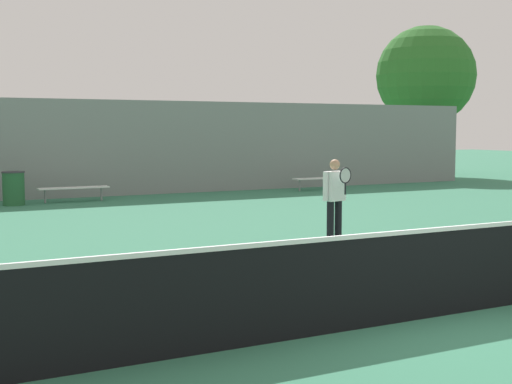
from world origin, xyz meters
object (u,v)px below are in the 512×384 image
(tennis_net, at_px, (423,273))
(tree_green_tall, at_px, (426,76))
(tennis_player, at_px, (335,196))
(bench_courtside_near, at_px, (74,188))
(bench_adjacent_court, at_px, (318,179))
(trash_bin, at_px, (14,188))

(tennis_net, bearing_deg, tree_green_tall, 49.10)
(tennis_player, bearing_deg, tennis_net, -125.08)
(bench_courtside_near, distance_m, tree_green_tall, 18.84)
(bench_courtside_near, bearing_deg, bench_adjacent_court, -0.00)
(bench_courtside_near, bearing_deg, trash_bin, -173.74)
(tennis_player, height_order, bench_courtside_near, tennis_player)
(tennis_player, bearing_deg, tree_green_tall, 32.75)
(tennis_net, relative_size, bench_courtside_near, 5.57)
(bench_adjacent_court, xyz_separation_m, trash_bin, (-10.59, -0.19, 0.09))
(bench_courtside_near, xyz_separation_m, tree_green_tall, (17.74, 4.66, 4.29))
(bench_courtside_near, height_order, trash_bin, trash_bin)
(tree_green_tall, bearing_deg, tennis_player, -135.40)
(tennis_player, xyz_separation_m, trash_bin, (-4.37, 10.09, -0.44))
(tennis_player, relative_size, tree_green_tall, 0.23)
(tennis_player, bearing_deg, bench_adjacent_court, 46.97)
(tennis_player, bearing_deg, trash_bin, 101.59)
(bench_courtside_near, relative_size, tree_green_tall, 0.30)
(tennis_net, distance_m, bench_adjacent_court, 17.47)
(bench_courtside_near, xyz_separation_m, bench_adjacent_court, (8.82, -0.00, -0.00))
(bench_adjacent_court, distance_m, tree_green_tall, 10.94)
(bench_courtside_near, height_order, tree_green_tall, tree_green_tall)
(tree_green_tall, bearing_deg, trash_bin, -166.04)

